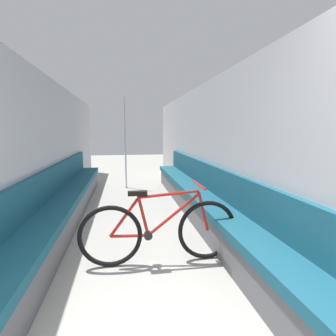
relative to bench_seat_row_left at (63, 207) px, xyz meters
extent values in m
cube|color=#B2B2B7|center=(-0.25, 0.16, 0.83)|extent=(0.10, 10.42, 2.26)
cube|color=#B2B2B7|center=(2.39, 0.16, 0.83)|extent=(0.10, 10.42, 2.26)
cube|color=#5B5B60|center=(0.03, 0.00, -0.12)|extent=(0.38, 6.09, 0.36)
cube|color=#195166|center=(0.03, 0.00, 0.11)|extent=(0.45, 6.09, 0.10)
cube|color=#195166|center=(-0.16, 0.00, 0.37)|extent=(0.07, 6.09, 0.42)
cube|color=#5B5B60|center=(2.12, 0.00, -0.12)|extent=(0.38, 6.09, 0.36)
cube|color=#195166|center=(2.12, 0.00, 0.11)|extent=(0.45, 6.09, 0.10)
cube|color=#195166|center=(2.31, 0.00, 0.37)|extent=(0.07, 6.09, 0.42)
torus|color=black|center=(0.76, -1.34, 0.04)|extent=(0.67, 0.05, 0.67)
torus|color=black|center=(1.81, -1.34, 0.04)|extent=(0.67, 0.05, 0.67)
cylinder|color=#B21E19|center=(0.96, -1.34, 0.03)|extent=(0.40, 0.03, 0.05)
cylinder|color=#B21E19|center=(0.90, -1.34, 0.23)|extent=(0.32, 0.03, 0.41)
cylinder|color=#B21E19|center=(1.10, -1.34, 0.25)|extent=(0.14, 0.03, 0.47)
cylinder|color=#B21E19|center=(1.43, -1.34, 0.23)|extent=(0.57, 0.03, 0.46)
cylinder|color=#B21E19|center=(1.38, -1.34, 0.46)|extent=(0.66, 0.03, 0.08)
cylinder|color=#B21E19|center=(1.76, -1.34, 0.25)|extent=(0.14, 0.03, 0.44)
cylinder|color=black|center=(1.15, -1.34, 0.02)|extent=(0.09, 0.06, 0.09)
cube|color=black|center=(1.05, -1.34, 0.48)|extent=(0.20, 0.07, 0.04)
cylinder|color=#B21E19|center=(1.71, -1.34, 0.55)|extent=(0.02, 0.46, 0.02)
cylinder|color=gray|center=(0.97, 2.54, -0.29)|extent=(0.08, 0.08, 0.01)
cylinder|color=silver|center=(0.97, 2.54, 0.82)|extent=(0.04, 0.04, 2.24)
camera|label=1|loc=(0.91, -4.00, 1.13)|focal=28.00mm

